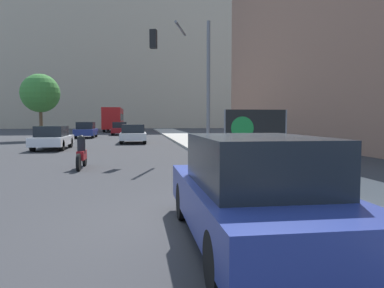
{
  "coord_description": "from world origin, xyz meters",
  "views": [
    {
      "loc": [
        -1.05,
        -5.88,
        1.74
      ],
      "look_at": [
        0.61,
        5.43,
        1.0
      ],
      "focal_mm": 35.0,
      "sensor_mm": 36.0,
      "label": 1
    }
  ],
  "objects_px": {
    "car_on_road_midblock": "(133,134)",
    "car_on_road_distant": "(86,130)",
    "seated_protester": "(301,159)",
    "city_bus_on_road": "(114,118)",
    "traffic_light_pole": "(188,66)",
    "car_on_road_far_lane": "(120,129)",
    "street_tree_midblock": "(40,93)",
    "motorcycle_on_road": "(82,154)",
    "car_on_road_nearest": "(52,138)",
    "parked_car_curbside": "(253,191)",
    "protest_banner": "(255,136)"
  },
  "relations": [
    {
      "from": "car_on_road_midblock",
      "to": "car_on_road_distant",
      "type": "height_order",
      "value": "car_on_road_distant"
    },
    {
      "from": "seated_protester",
      "to": "city_bus_on_road",
      "type": "distance_m",
      "value": 48.69
    },
    {
      "from": "traffic_light_pole",
      "to": "car_on_road_far_lane",
      "type": "xyz_separation_m",
      "value": [
        -4.26,
        26.31,
        -3.41
      ]
    },
    {
      "from": "car_on_road_midblock",
      "to": "street_tree_midblock",
      "type": "height_order",
      "value": "street_tree_midblock"
    },
    {
      "from": "car_on_road_far_lane",
      "to": "car_on_road_midblock",
      "type": "bearing_deg",
      "value": -83.71
    },
    {
      "from": "car_on_road_distant",
      "to": "seated_protester",
      "type": "bearing_deg",
      "value": -73.19
    },
    {
      "from": "car_on_road_midblock",
      "to": "street_tree_midblock",
      "type": "distance_m",
      "value": 9.79
    },
    {
      "from": "car_on_road_midblock",
      "to": "motorcycle_on_road",
      "type": "distance_m",
      "value": 14.59
    },
    {
      "from": "seated_protester",
      "to": "car_on_road_nearest",
      "type": "height_order",
      "value": "car_on_road_nearest"
    },
    {
      "from": "city_bus_on_road",
      "to": "motorcycle_on_road",
      "type": "height_order",
      "value": "city_bus_on_road"
    },
    {
      "from": "car_on_road_nearest",
      "to": "street_tree_midblock",
      "type": "height_order",
      "value": "street_tree_midblock"
    },
    {
      "from": "car_on_road_nearest",
      "to": "motorcycle_on_road",
      "type": "xyz_separation_m",
      "value": [
        2.96,
        -9.12,
        -0.17
      ]
    },
    {
      "from": "traffic_light_pole",
      "to": "motorcycle_on_road",
      "type": "height_order",
      "value": "traffic_light_pole"
    },
    {
      "from": "car_on_road_nearest",
      "to": "city_bus_on_road",
      "type": "relative_size",
      "value": 0.37
    },
    {
      "from": "parked_car_curbside",
      "to": "street_tree_midblock",
      "type": "distance_m",
      "value": 30.02
    },
    {
      "from": "city_bus_on_road",
      "to": "motorcycle_on_road",
      "type": "relative_size",
      "value": 5.62
    },
    {
      "from": "protest_banner",
      "to": "car_on_road_midblock",
      "type": "distance_m",
      "value": 16.21
    },
    {
      "from": "seated_protester",
      "to": "car_on_road_distant",
      "type": "height_order",
      "value": "car_on_road_distant"
    },
    {
      "from": "city_bus_on_road",
      "to": "street_tree_midblock",
      "type": "xyz_separation_m",
      "value": [
        -4.61,
        -23.25,
        2.01
      ]
    },
    {
      "from": "car_on_road_midblock",
      "to": "parked_car_curbside",
      "type": "bearing_deg",
      "value": -85.37
    },
    {
      "from": "car_on_road_far_lane",
      "to": "street_tree_midblock",
      "type": "height_order",
      "value": "street_tree_midblock"
    },
    {
      "from": "parked_car_curbside",
      "to": "motorcycle_on_road",
      "type": "xyz_separation_m",
      "value": [
        -3.55,
        8.75,
        -0.23
      ]
    },
    {
      "from": "street_tree_midblock",
      "to": "car_on_road_midblock",
      "type": "bearing_deg",
      "value": -32.77
    },
    {
      "from": "car_on_road_nearest",
      "to": "car_on_road_distant",
      "type": "relative_size",
      "value": 0.95
    },
    {
      "from": "seated_protester",
      "to": "street_tree_midblock",
      "type": "height_order",
      "value": "street_tree_midblock"
    },
    {
      "from": "motorcycle_on_road",
      "to": "parked_car_curbside",
      "type": "bearing_deg",
      "value": -67.92
    },
    {
      "from": "traffic_light_pole",
      "to": "seated_protester",
      "type": "bearing_deg",
      "value": -79.98
    },
    {
      "from": "car_on_road_nearest",
      "to": "car_on_road_far_lane",
      "type": "distance_m",
      "value": 20.62
    },
    {
      "from": "parked_car_curbside",
      "to": "street_tree_midblock",
      "type": "relative_size",
      "value": 0.81
    },
    {
      "from": "traffic_light_pole",
      "to": "parked_car_curbside",
      "type": "height_order",
      "value": "traffic_light_pole"
    },
    {
      "from": "car_on_road_far_lane",
      "to": "street_tree_midblock",
      "type": "distance_m",
      "value": 12.18
    },
    {
      "from": "traffic_light_pole",
      "to": "parked_car_curbside",
      "type": "distance_m",
      "value": 12.46
    },
    {
      "from": "traffic_light_pole",
      "to": "street_tree_midblock",
      "type": "relative_size",
      "value": 1.07
    },
    {
      "from": "seated_protester",
      "to": "traffic_light_pole",
      "type": "xyz_separation_m",
      "value": [
        -1.52,
        8.61,
        3.34
      ]
    },
    {
      "from": "parked_car_curbside",
      "to": "traffic_light_pole",
      "type": "bearing_deg",
      "value": 86.55
    },
    {
      "from": "seated_protester",
      "to": "car_on_road_midblock",
      "type": "height_order",
      "value": "car_on_road_midblock"
    },
    {
      "from": "car_on_road_far_lane",
      "to": "city_bus_on_road",
      "type": "height_order",
      "value": "city_bus_on_road"
    },
    {
      "from": "parked_car_curbside",
      "to": "city_bus_on_road",
      "type": "xyz_separation_m",
      "value": [
        -5.04,
        51.49,
        1.19
      ]
    },
    {
      "from": "protest_banner",
      "to": "city_bus_on_road",
      "type": "height_order",
      "value": "city_bus_on_road"
    },
    {
      "from": "protest_banner",
      "to": "car_on_road_far_lane",
      "type": "height_order",
      "value": "protest_banner"
    },
    {
      "from": "car_on_road_far_lane",
      "to": "motorcycle_on_road",
      "type": "height_order",
      "value": "car_on_road_far_lane"
    },
    {
      "from": "protest_banner",
      "to": "city_bus_on_road",
      "type": "relative_size",
      "value": 0.2
    },
    {
      "from": "car_on_road_midblock",
      "to": "city_bus_on_road",
      "type": "height_order",
      "value": "city_bus_on_road"
    },
    {
      "from": "car_on_road_midblock",
      "to": "motorcycle_on_road",
      "type": "relative_size",
      "value": 2.01
    },
    {
      "from": "seated_protester",
      "to": "car_on_road_far_lane",
      "type": "distance_m",
      "value": 35.39
    },
    {
      "from": "car_on_road_far_lane",
      "to": "city_bus_on_road",
      "type": "xyz_separation_m",
      "value": [
        -1.49,
        13.21,
        1.21
      ]
    },
    {
      "from": "seated_protester",
      "to": "traffic_light_pole",
      "type": "height_order",
      "value": "traffic_light_pole"
    },
    {
      "from": "protest_banner",
      "to": "traffic_light_pole",
      "type": "bearing_deg",
      "value": 112.43
    },
    {
      "from": "car_on_road_distant",
      "to": "car_on_road_far_lane",
      "type": "xyz_separation_m",
      "value": [
        2.92,
        6.09,
        -0.02
      ]
    },
    {
      "from": "traffic_light_pole",
      "to": "street_tree_midblock",
      "type": "bearing_deg",
      "value": 122.49
    }
  ]
}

